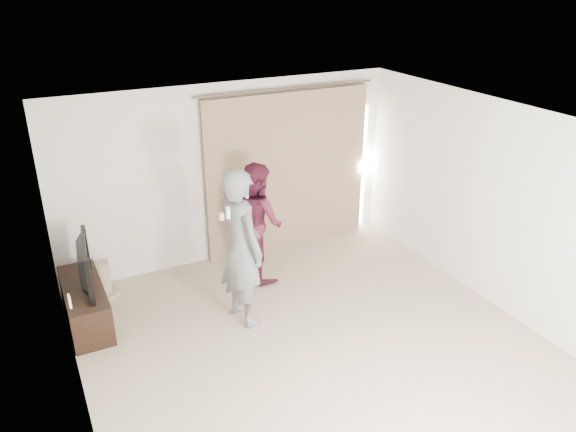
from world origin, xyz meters
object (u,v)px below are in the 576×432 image
object	(u,v)px
person_woman	(257,221)
person_man	(241,248)
tv	(78,265)
tv_console	(85,304)

from	to	relation	value
person_woman	person_man	bearing A→B (deg)	-123.45
person_man	person_woman	bearing A→B (deg)	56.55
tv	person_woman	xyz separation A→B (m)	(2.35, 0.12, 0.04)
person_man	person_woman	xyz separation A→B (m)	(0.60, 0.91, -0.15)
person_woman	tv	bearing A→B (deg)	-176.97
tv_console	tv	xyz separation A→B (m)	(0.00, 0.00, 0.54)
person_man	person_woman	distance (m)	1.10
tv_console	person_woman	distance (m)	2.43
tv	person_woman	bearing A→B (deg)	-81.03
tv	person_man	xyz separation A→B (m)	(1.75, -0.78, 0.19)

